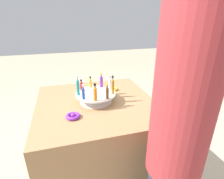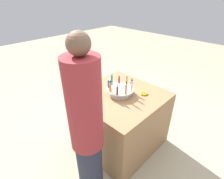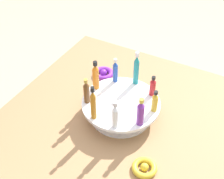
{
  "view_description": "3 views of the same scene",
  "coord_description": "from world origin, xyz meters",
  "views": [
    {
      "loc": [
        -1.22,
        0.22,
        1.35
      ],
      "look_at": [
        -0.2,
        -0.07,
        0.9
      ],
      "focal_mm": 28.0,
      "sensor_mm": 36.0,
      "label": 1
    },
    {
      "loc": [
        -1.27,
        -1.12,
        1.76
      ],
      "look_at": [
        -0.21,
        -0.08,
        0.9
      ],
      "focal_mm": 28.0,
      "sensor_mm": 36.0,
      "label": 2
    },
    {
      "loc": [
        0.39,
        -0.8,
        1.63
      ],
      "look_at": [
        -0.03,
        -0.01,
        0.86
      ],
      "focal_mm": 50.0,
      "sensor_mm": 36.0,
      "label": 3
    }
  ],
  "objects": [
    {
      "name": "bottle_brown",
      "position": [
        -0.12,
        -0.06,
        0.85
      ],
      "size": [
        0.02,
        0.02,
        0.11
      ],
      "color": "brown",
      "rests_on": "display_stand"
    },
    {
      "name": "party_table",
      "position": [
        0.0,
        0.0,
        0.36
      ],
      "size": [
        0.91,
        0.91,
        0.72
      ],
      "color": "#9E754C",
      "rests_on": "ground_plane"
    },
    {
      "name": "bottle_purple",
      "position": [
        0.11,
        -0.07,
        0.85
      ],
      "size": [
        0.03,
        0.03,
        0.12
      ],
      "color": "#702D93",
      "rests_on": "display_stand"
    },
    {
      "name": "bottle_amber",
      "position": [
        -0.05,
        -0.12,
        0.86
      ],
      "size": [
        0.02,
        0.02,
        0.14
      ],
      "color": "#AD6B19",
      "rests_on": "display_stand"
    },
    {
      "name": "ribbon_bow_gold",
      "position": [
        0.19,
        -0.19,
        0.73
      ],
      "size": [
        0.09,
        0.09,
        0.03
      ],
      "color": "gold",
      "rests_on": "party_table"
    },
    {
      "name": "display_stand",
      "position": [
        0.0,
        0.0,
        0.77
      ],
      "size": [
        0.31,
        0.31,
        0.07
      ],
      "color": "white",
      "rests_on": "party_table"
    },
    {
      "name": "bottle_teal",
      "position": [
        0.0,
        0.13,
        0.87
      ],
      "size": [
        0.02,
        0.02,
        0.15
      ],
      "color": "teal",
      "rests_on": "display_stand"
    },
    {
      "name": "person_figure",
      "position": [
        -0.68,
        -0.25,
        0.79
      ],
      "size": [
        0.26,
        0.26,
        1.56
      ],
      "rotation": [
        0.0,
        0.0,
        0.36
      ],
      "color": "#282D42",
      "rests_on": "ground_plane"
    },
    {
      "name": "bottle_clear",
      "position": [
        0.04,
        -0.13,
        0.85
      ],
      "size": [
        0.02,
        0.02,
        0.12
      ],
      "color": "silver",
      "rests_on": "display_stand"
    },
    {
      "name": "bottle_red",
      "position": [
        0.09,
        0.1,
        0.84
      ],
      "size": [
        0.02,
        0.02,
        0.09
      ],
      "color": "#B21E23",
      "rests_on": "display_stand"
    },
    {
      "name": "ground_plane",
      "position": [
        0.0,
        0.0,
        0.0
      ],
      "size": [
        12.0,
        12.0,
        0.0
      ],
      "primitive_type": "plane",
      "color": "tan"
    },
    {
      "name": "bottle_blue",
      "position": [
        -0.08,
        0.1,
        0.85
      ],
      "size": [
        0.02,
        0.02,
        0.11
      ],
      "color": "#234CAD",
      "rests_on": "display_stand"
    },
    {
      "name": "ribbon_bow_purple",
      "position": [
        -0.19,
        0.19,
        0.74
      ],
      "size": [
        0.1,
        0.1,
        0.03
      ],
      "color": "purple",
      "rests_on": "party_table"
    },
    {
      "name": "bottle_gold",
      "position": [
        0.13,
        0.02,
        0.84
      ],
      "size": [
        0.02,
        0.02,
        0.09
      ],
      "color": "gold",
      "rests_on": "display_stand"
    },
    {
      "name": "bottle_orange",
      "position": [
        -0.13,
        0.03,
        0.86
      ],
      "size": [
        0.03,
        0.03,
        0.13
      ],
      "color": "orange",
      "rests_on": "display_stand"
    }
  ]
}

